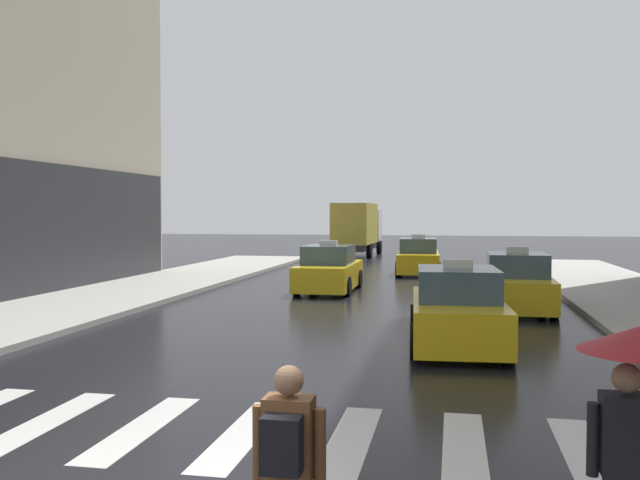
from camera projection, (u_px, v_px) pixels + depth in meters
The scene contains 8 objects.
crosswalk_markings at pixel (243, 434), 8.53m from camera, with size 11.30×2.80×0.01m.
taxi_lead at pixel (457, 311), 14.20m from camera, with size 2.12×4.62×1.80m.
taxi_second at pixel (517, 285), 19.42m from camera, with size 1.98×4.56×1.80m.
taxi_third at pixel (329, 271), 24.06m from camera, with size 1.94×4.55×1.80m.
taxi_fourth at pixel (418, 258), 30.81m from camera, with size 2.06×4.60×1.80m.
box_truck at pixel (357, 227), 43.53m from camera, with size 2.43×7.59×3.35m.
pedestrian_with_umbrella at pixel (638, 382), 5.02m from camera, with size 0.96×0.96×1.94m.
pedestrian_with_backpack at pixel (288, 459), 4.95m from camera, with size 0.55×0.43×1.65m.
Camera 1 is at (2.55, -5.09, 2.76)m, focal length 38.45 mm.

